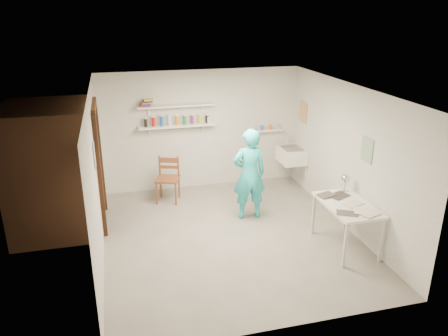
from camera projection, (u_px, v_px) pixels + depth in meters
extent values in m
cube|color=slate|center=(230.00, 237.00, 7.15)|extent=(4.00, 4.50, 0.02)
cube|color=silver|center=(231.00, 89.00, 6.31)|extent=(4.00, 4.50, 0.02)
cube|color=silver|center=(201.00, 130.00, 8.78)|extent=(4.00, 0.02, 2.40)
cube|color=silver|center=(285.00, 239.00, 4.68)|extent=(4.00, 0.02, 2.40)
cube|color=silver|center=(95.00, 180.00, 6.26)|extent=(0.02, 4.50, 2.40)
cube|color=silver|center=(348.00, 157.00, 7.20)|extent=(0.02, 4.50, 2.40)
cube|color=black|center=(99.00, 168.00, 7.29)|extent=(0.02, 0.90, 2.00)
cube|color=brown|center=(54.00, 169.00, 7.11)|extent=(1.40, 1.50, 2.10)
cube|color=brown|center=(94.00, 106.00, 6.93)|extent=(0.06, 1.05, 0.10)
cube|color=brown|center=(100.00, 179.00, 6.84)|extent=(0.06, 0.10, 2.00)
cube|color=brown|center=(101.00, 158.00, 7.75)|extent=(0.06, 0.10, 2.00)
cube|color=white|center=(177.00, 126.00, 8.49)|extent=(1.50, 0.22, 0.03)
cube|color=white|center=(176.00, 106.00, 8.35)|extent=(1.50, 0.22, 0.03)
cube|color=white|center=(266.00, 130.00, 9.04)|extent=(0.70, 0.14, 0.03)
cube|color=#334C7F|center=(95.00, 155.00, 6.19)|extent=(0.01, 0.28, 0.36)
cube|color=#995933|center=(303.00, 112.00, 8.70)|extent=(0.01, 0.34, 0.42)
cube|color=#3F724C|center=(367.00, 150.00, 6.59)|extent=(0.01, 0.30, 0.38)
cube|color=white|center=(292.00, 155.00, 8.85)|extent=(0.48, 0.60, 0.30)
imported|color=#29C9CF|center=(249.00, 174.00, 7.52)|extent=(0.60, 0.40, 1.63)
cylinder|color=beige|center=(246.00, 156.00, 7.62)|extent=(0.29, 0.04, 0.29)
cube|color=brown|center=(168.00, 179.00, 8.28)|extent=(0.53, 0.52, 0.91)
cube|color=white|center=(346.00, 226.00, 6.71)|extent=(0.67, 1.11, 0.74)
sphere|color=silver|center=(346.00, 178.00, 6.95)|extent=(0.14, 0.14, 0.14)
cylinder|color=black|center=(145.00, 123.00, 8.31)|extent=(0.06, 0.06, 0.17)
cylinder|color=red|center=(153.00, 122.00, 8.35)|extent=(0.06, 0.06, 0.17)
cylinder|color=blue|center=(161.00, 122.00, 8.39)|extent=(0.06, 0.06, 0.17)
cylinder|color=white|center=(169.00, 121.00, 8.42)|extent=(0.06, 0.06, 0.17)
cylinder|color=orange|center=(177.00, 121.00, 8.46)|extent=(0.06, 0.06, 0.17)
cylinder|color=#268C3F|center=(185.00, 120.00, 8.49)|extent=(0.06, 0.06, 0.17)
cylinder|color=#8C268C|center=(193.00, 120.00, 8.53)|extent=(0.06, 0.06, 0.17)
cylinder|color=gold|center=(201.00, 119.00, 8.57)|extent=(0.06, 0.06, 0.17)
cylinder|color=black|center=(208.00, 119.00, 8.60)|extent=(0.06, 0.06, 0.17)
cube|color=red|center=(145.00, 106.00, 8.20)|extent=(0.18, 0.14, 0.03)
cube|color=#1933A5|center=(146.00, 104.00, 8.20)|extent=(0.18, 0.14, 0.03)
cube|color=orange|center=(147.00, 103.00, 8.19)|extent=(0.18, 0.14, 0.03)
cube|color=black|center=(148.00, 101.00, 8.19)|extent=(0.18, 0.14, 0.03)
cube|color=yellow|center=(149.00, 100.00, 8.18)|extent=(0.18, 0.14, 0.03)
cylinder|color=silver|center=(256.00, 128.00, 8.97)|extent=(0.07, 0.07, 0.09)
cylinder|color=#335999|center=(263.00, 128.00, 9.00)|extent=(0.07, 0.07, 0.09)
cylinder|color=orange|center=(269.00, 127.00, 9.04)|extent=(0.07, 0.07, 0.09)
cylinder|color=#999999|center=(275.00, 127.00, 9.07)|extent=(0.07, 0.07, 0.09)
cube|color=silver|center=(348.00, 204.00, 6.58)|extent=(0.30, 0.22, 0.00)
cube|color=#4C4742|center=(348.00, 203.00, 6.58)|extent=(0.30, 0.22, 0.00)
cube|color=beige|center=(348.00, 203.00, 6.58)|extent=(0.30, 0.22, 0.00)
cube|color=#383330|center=(348.00, 203.00, 6.58)|extent=(0.30, 0.22, 0.00)
cube|color=silver|center=(348.00, 203.00, 6.58)|extent=(0.30, 0.22, 0.00)
cube|color=silver|center=(348.00, 202.00, 6.57)|extent=(0.30, 0.22, 0.00)
cube|color=#4C4742|center=(348.00, 202.00, 6.57)|extent=(0.30, 0.22, 0.00)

